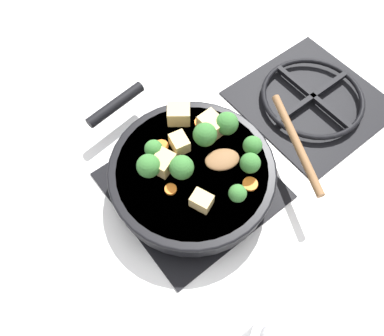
# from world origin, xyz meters

# --- Properties ---
(ground_plane) EXTENTS (2.40, 2.40, 0.00)m
(ground_plane) POSITION_xyz_m (0.00, 0.00, 0.00)
(ground_plane) COLOR white
(front_burner_grate) EXTENTS (0.31, 0.31, 0.03)m
(front_burner_grate) POSITION_xyz_m (0.00, 0.00, 0.01)
(front_burner_grate) COLOR black
(front_burner_grate) RESTS_ON ground_plane
(rear_burner_grate) EXTENTS (0.31, 0.31, 0.03)m
(rear_burner_grate) POSITION_xyz_m (0.00, 0.36, 0.01)
(rear_burner_grate) COLOR black
(rear_burner_grate) RESTS_ON ground_plane
(skillet_pan) EXTENTS (0.42, 0.33, 0.05)m
(skillet_pan) POSITION_xyz_m (-0.00, -0.00, 0.05)
(skillet_pan) COLOR black
(skillet_pan) RESTS_ON front_burner_grate
(wooden_spoon) EXTENTS (0.22, 0.24, 0.02)m
(wooden_spoon) POSITION_xyz_m (0.06, 0.13, 0.08)
(wooden_spoon) COLOR brown
(wooden_spoon) RESTS_ON skillet_pan
(tofu_cube_center_large) EXTENTS (0.05, 0.04, 0.03)m
(tofu_cube_center_large) POSITION_xyz_m (0.07, -0.03, 0.09)
(tofu_cube_center_large) COLOR #DBB770
(tofu_cube_center_large) RESTS_ON skillet_pan
(tofu_cube_near_handle) EXTENTS (0.05, 0.04, 0.04)m
(tofu_cube_near_handle) POSITION_xyz_m (-0.04, 0.08, 0.10)
(tofu_cube_near_handle) COLOR #DBB770
(tofu_cube_near_handle) RESTS_ON skillet_pan
(tofu_cube_east_chunk) EXTENTS (0.05, 0.05, 0.03)m
(tofu_cube_east_chunk) POSITION_xyz_m (-0.03, -0.04, 0.09)
(tofu_cube_east_chunk) COLOR #DBB770
(tofu_cube_east_chunk) RESTS_ON skillet_pan
(tofu_cube_west_chunk) EXTENTS (0.04, 0.04, 0.03)m
(tofu_cube_west_chunk) POSITION_xyz_m (-0.05, 0.01, 0.09)
(tofu_cube_west_chunk) COLOR #DBB770
(tofu_cube_west_chunk) RESTS_ON skillet_pan
(tofu_cube_back_piece) EXTENTS (0.06, 0.06, 0.04)m
(tofu_cube_back_piece) POSITION_xyz_m (-0.11, 0.05, 0.10)
(tofu_cube_back_piece) COLOR #DBB770
(tofu_cube_back_piece) RESTS_ON skillet_pan
(broccoli_floret_near_spoon) EXTENTS (0.05, 0.05, 0.05)m
(broccoli_floret_near_spoon) POSITION_xyz_m (0.00, -0.02, 0.11)
(broccoli_floret_near_spoon) COLOR #709956
(broccoli_floret_near_spoon) RESTS_ON skillet_pan
(broccoli_floret_center_top) EXTENTS (0.05, 0.05, 0.05)m
(broccoli_floret_center_top) POSITION_xyz_m (-0.02, 0.11, 0.11)
(broccoli_floret_center_top) COLOR #709956
(broccoli_floret_center_top) RESTS_ON skillet_pan
(broccoli_floret_east_rim) EXTENTS (0.04, 0.04, 0.04)m
(broccoli_floret_east_rim) POSITION_xyz_m (-0.07, -0.04, 0.10)
(broccoli_floret_east_rim) COLOR #709956
(broccoli_floret_east_rim) RESTS_ON skillet_pan
(broccoli_floret_west_rim) EXTENTS (0.03, 0.03, 0.04)m
(broccoli_floret_west_rim) POSITION_xyz_m (0.10, 0.02, 0.10)
(broccoli_floret_west_rim) COLOR #709956
(broccoli_floret_west_rim) RESTS_ON skillet_pan
(broccoli_floret_north_edge) EXTENTS (0.05, 0.05, 0.05)m
(broccoli_floret_north_edge) POSITION_xyz_m (-0.03, 0.06, 0.11)
(broccoli_floret_north_edge) COLOR #709956
(broccoli_floret_north_edge) RESTS_ON skillet_pan
(broccoli_floret_south_cluster) EXTENTS (0.04, 0.04, 0.05)m
(broccoli_floret_south_cluster) POSITION_xyz_m (0.07, 0.08, 0.10)
(broccoli_floret_south_cluster) COLOR #709956
(broccoli_floret_south_cluster) RESTS_ON skillet_pan
(broccoli_floret_mid_floret) EXTENTS (0.05, 0.05, 0.05)m
(broccoli_floret_mid_floret) POSITION_xyz_m (-0.04, -0.07, 0.11)
(broccoli_floret_mid_floret) COLOR #709956
(broccoli_floret_mid_floret) RESTS_ON skillet_pan
(broccoli_floret_small_inner) EXTENTS (0.04, 0.04, 0.04)m
(broccoli_floret_small_inner) POSITION_xyz_m (0.04, 0.11, 0.10)
(broccoli_floret_small_inner) COLOR #709956
(broccoli_floret_small_inner) RESTS_ON skillet_pan
(carrot_slice_orange_thin) EXTENTS (0.02, 0.02, 0.01)m
(carrot_slice_orange_thin) POSITION_xyz_m (0.01, -0.06, 0.08)
(carrot_slice_orange_thin) COLOR orange
(carrot_slice_orange_thin) RESTS_ON skillet_pan
(carrot_slice_near_center) EXTENTS (0.03, 0.03, 0.01)m
(carrot_slice_near_center) POSITION_xyz_m (-0.08, -0.02, 0.08)
(carrot_slice_near_center) COLOR orange
(carrot_slice_near_center) RESTS_ON skillet_pan
(carrot_slice_edge_slice) EXTENTS (0.03, 0.03, 0.01)m
(carrot_slice_edge_slice) POSITION_xyz_m (0.10, 0.06, 0.08)
(carrot_slice_edge_slice) COLOR orange
(carrot_slice_edge_slice) RESTS_ON skillet_pan
(carrot_slice_under_broccoli) EXTENTS (0.03, 0.03, 0.01)m
(carrot_slice_under_broccoli) POSITION_xyz_m (-0.07, 0.08, 0.08)
(carrot_slice_under_broccoli) COLOR orange
(carrot_slice_under_broccoli) RESTS_ON skillet_pan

